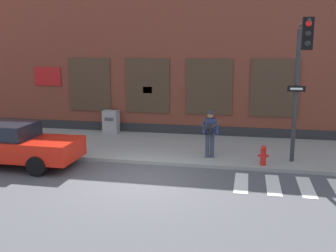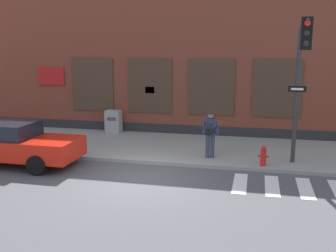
{
  "view_description": "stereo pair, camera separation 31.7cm",
  "coord_description": "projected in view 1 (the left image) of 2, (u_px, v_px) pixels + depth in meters",
  "views": [
    {
      "loc": [
        3.2,
        -11.44,
        4.09
      ],
      "look_at": [
        0.45,
        1.93,
        1.38
      ],
      "focal_mm": 42.0,
      "sensor_mm": 36.0,
      "label": 1
    },
    {
      "loc": [
        3.51,
        -11.37,
        4.09
      ],
      "look_at": [
        0.45,
        1.93,
        1.38
      ],
      "focal_mm": 42.0,
      "sensor_mm": 36.0,
      "label": 2
    }
  ],
  "objects": [
    {
      "name": "traffic_light",
      "position": [
        300.0,
        68.0,
        12.3
      ],
      "size": [
        0.6,
        2.89,
        4.79
      ],
      "color": "#2D2D30",
      "rests_on": "sidewalk"
    },
    {
      "name": "crosswalk",
      "position": [
        323.0,
        188.0,
        11.65
      ],
      "size": [
        5.2,
        1.9,
        0.01
      ],
      "color": "silver",
      "rests_on": "ground"
    },
    {
      "name": "busker",
      "position": [
        210.0,
        131.0,
        14.28
      ],
      "size": [
        0.75,
        0.6,
        1.73
      ],
      "color": "#33384C",
      "rests_on": "sidewalk"
    },
    {
      "name": "building_backdrop",
      "position": [
        185.0,
        48.0,
        19.7
      ],
      "size": [
        28.0,
        4.06,
        8.18
      ],
      "color": "brown",
      "rests_on": "ground"
    },
    {
      "name": "sidewalk",
      "position": [
        167.0,
        147.0,
        16.27
      ],
      "size": [
        28.0,
        4.78,
        0.13
      ],
      "color": "gray",
      "rests_on": "ground"
    },
    {
      "name": "utility_box",
      "position": [
        111.0,
        122.0,
        18.64
      ],
      "size": [
        0.71,
        0.54,
        1.07
      ],
      "color": "#9E9E9E",
      "rests_on": "sidewalk"
    },
    {
      "name": "ground_plane",
      "position": [
        142.0,
        180.0,
        12.41
      ],
      "size": [
        160.0,
        160.0,
        0.0
      ],
      "primitive_type": "plane",
      "color": "#4C4C51"
    },
    {
      "name": "red_car",
      "position": [
        13.0,
        145.0,
        13.77
      ],
      "size": [
        4.61,
        2.0,
        1.53
      ],
      "color": "red",
      "rests_on": "ground"
    },
    {
      "name": "fire_hydrant",
      "position": [
        263.0,
        155.0,
        13.48
      ],
      "size": [
        0.38,
        0.2,
        0.7
      ],
      "color": "red",
      "rests_on": "sidewalk"
    }
  ]
}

